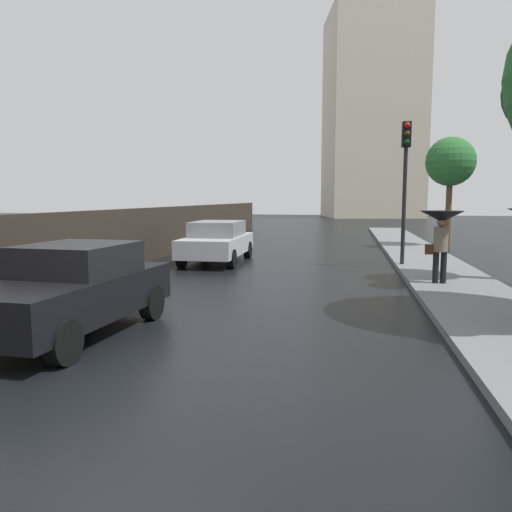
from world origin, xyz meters
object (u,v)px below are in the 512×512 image
Objects in this scene: car_silver_near_kerb at (217,241)px; pedestrian_with_umbrella_near at (441,225)px; car_black_mid_road at (71,289)px; traffic_light at (405,166)px; street_tree_near at (451,163)px.

pedestrian_with_umbrella_near is (6.48, -3.82, 0.80)m from car_silver_near_kerb.
traffic_light is at bearing -120.60° from car_black_mid_road.
street_tree_near is (2.07, 10.04, 2.12)m from pedestrian_with_umbrella_near.
pedestrian_with_umbrella_near is 0.40× the size of traffic_light.
traffic_light is 7.12m from street_tree_near.
car_black_mid_road is at bearing -144.65° from pedestrian_with_umbrella_near.
traffic_light reaches higher than pedestrian_with_umbrella_near.
car_black_mid_road is (0.00, -9.06, 0.01)m from car_silver_near_kerb.
pedestrian_with_umbrella_near is 3.81m from traffic_light.
car_black_mid_road is 0.92× the size of traffic_light.
street_tree_near reaches higher than pedestrian_with_umbrella_near.
pedestrian_with_umbrella_near is at bearing -101.62° from street_tree_near.
traffic_light is (5.99, -0.40, 2.40)m from car_silver_near_kerb.
car_black_mid_road is at bearing -124.65° from traffic_light.
traffic_light is at bearing -111.10° from street_tree_near.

